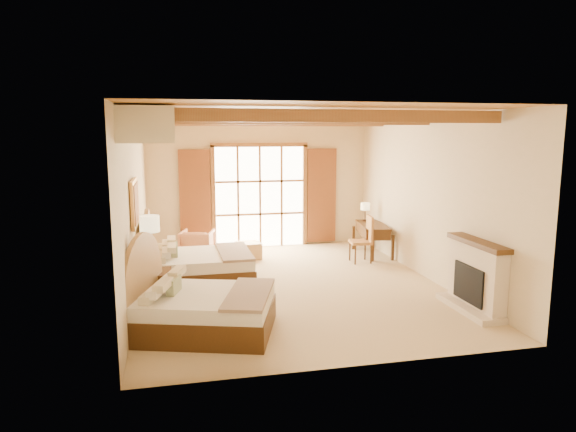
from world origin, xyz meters
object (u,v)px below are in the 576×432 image
object	(u,v)px
nightstand	(154,291)
armchair	(197,244)
bed_far	(192,265)
bed_near	(195,307)
desk	(372,238)

from	to	relation	value
nightstand	armchair	xyz separation A→B (m)	(0.84, 3.42, -0.00)
bed_far	nightstand	size ratio (longest dim) A/B	2.95
bed_near	nightstand	distance (m)	1.20
bed_near	bed_far	size ratio (longest dim) A/B	1.18
bed_far	desk	xyz separation A→B (m)	(4.24, 1.55, -0.00)
desk	bed_far	bearing A→B (deg)	-149.96
armchair	nightstand	bearing A→B (deg)	91.52
bed_far	desk	bearing A→B (deg)	19.45
bed_near	desk	bearing A→B (deg)	60.01
bed_far	desk	distance (m)	4.52
bed_near	nightstand	world-z (taller)	bed_near
bed_far	desk	size ratio (longest dim) A/B	1.38
nightstand	bed_near	bearing A→B (deg)	-57.84
armchair	desk	distance (m)	4.08
bed_near	armchair	bearing A→B (deg)	104.24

